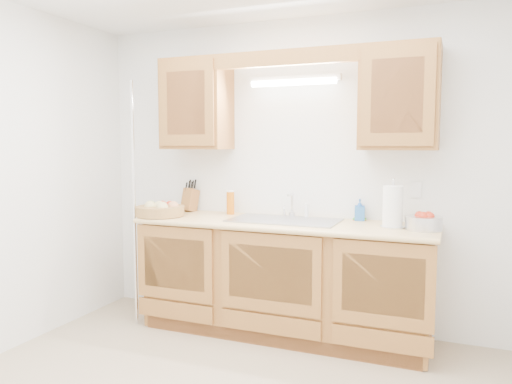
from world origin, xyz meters
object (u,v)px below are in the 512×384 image
at_px(knife_block, 190,199).
at_px(apple_bowl, 424,222).
at_px(fruit_basket, 160,209).
at_px(paper_towel, 393,207).

bearing_deg(knife_block, apple_bowl, 2.59).
relative_size(fruit_basket, apple_bowl, 1.91).
height_order(fruit_basket, knife_block, knife_block).
distance_m(fruit_basket, apple_bowl, 2.07).
distance_m(knife_block, apple_bowl, 2.00).
relative_size(knife_block, apple_bowl, 1.16).
bearing_deg(apple_bowl, knife_block, 172.87).
height_order(fruit_basket, paper_towel, paper_towel).
height_order(fruit_basket, apple_bowl, same).
relative_size(fruit_basket, knife_block, 1.65).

